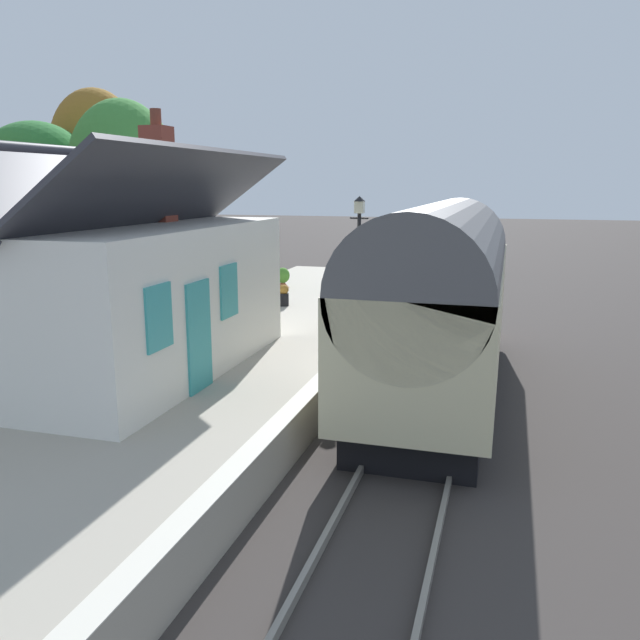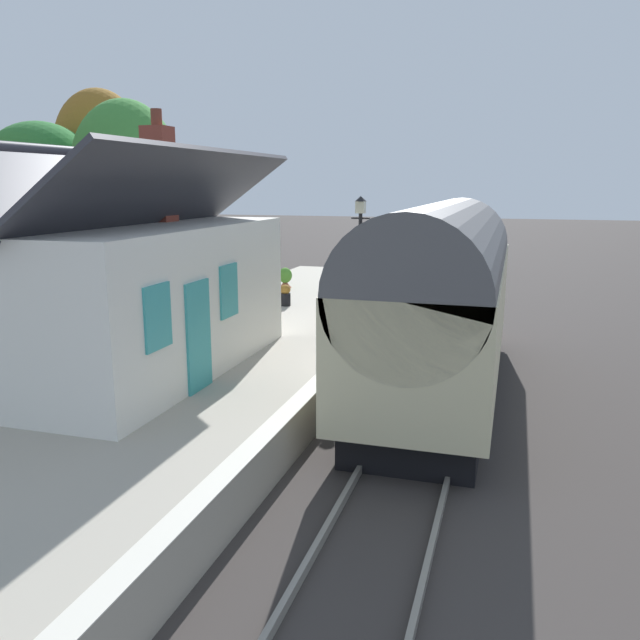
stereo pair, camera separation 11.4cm
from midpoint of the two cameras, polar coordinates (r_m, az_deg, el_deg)
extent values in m
plane|color=#383330|center=(14.18, 6.34, -7.49)|extent=(160.00, 160.00, 0.00)
cube|color=#A39B8C|center=(15.32, -9.32, -4.43)|extent=(32.00, 6.42, 0.84)
cube|color=beige|center=(14.17, 1.72, -3.84)|extent=(32.00, 0.36, 0.02)
cube|color=gray|center=(13.98, 12.95, -7.72)|extent=(52.00, 0.08, 0.14)
cube|color=gray|center=(14.13, 7.07, -7.28)|extent=(52.00, 0.08, 0.14)
cube|color=black|center=(15.05, 10.58, -5.06)|extent=(9.30, 2.29, 0.70)
cube|color=beige|center=(14.68, 10.81, 0.54)|extent=(10.11, 2.70, 2.30)
cylinder|color=#515154|center=(14.50, 10.99, 5.00)|extent=(10.11, 2.65, 2.65)
cube|color=black|center=(14.83, 5.60, 1.94)|extent=(8.59, 0.03, 0.80)
cylinder|color=black|center=(17.96, 11.68, -2.31)|extent=(0.70, 2.16, 0.70)
cylinder|color=black|center=(12.20, 8.95, -9.11)|extent=(0.70, 2.16, 0.70)
cube|color=black|center=(19.61, 12.48, 4.51)|extent=(0.04, 2.16, 0.90)
cylinder|color=#F2EDCC|center=(19.78, 12.36, 1.71)|extent=(0.06, 0.24, 0.24)
cube|color=red|center=(19.90, 12.31, 0.45)|extent=(0.16, 2.56, 0.24)
cube|color=white|center=(14.01, -15.97, 1.88)|extent=(7.26, 3.88, 3.05)
cube|color=#38383F|center=(13.30, -12.94, 11.15)|extent=(7.76, 2.20, 1.62)
cube|color=#38383F|center=(14.36, -19.81, 10.80)|extent=(7.76, 2.20, 1.62)
cylinder|color=#38383F|center=(13.82, -16.68, 13.87)|extent=(7.76, 0.16, 0.16)
cube|color=brown|center=(14.88, -13.87, 12.44)|extent=(0.56, 0.56, 2.05)
cylinder|color=brown|center=(14.95, -14.11, 17.06)|extent=(0.24, 0.24, 0.36)
cube|color=teal|center=(12.34, -10.48, -1.43)|extent=(0.90, 0.06, 2.10)
cube|color=teal|center=(11.00, -13.93, 0.25)|extent=(0.80, 0.05, 1.10)
cube|color=teal|center=(13.44, -7.87, 2.58)|extent=(0.80, 0.05, 1.10)
cube|color=#26727F|center=(23.63, 2.08, 3.67)|extent=(1.42, 0.46, 0.06)
cube|color=#26727F|center=(23.54, 2.50, 4.20)|extent=(1.40, 0.17, 0.40)
cube|color=black|center=(23.14, 1.66, 2.91)|extent=(0.08, 0.36, 0.44)
cube|color=black|center=(24.19, 2.47, 3.31)|extent=(0.08, 0.36, 0.44)
cylinder|color=black|center=(21.76, 5.01, 2.14)|extent=(0.47, 0.47, 0.33)
ellipsoid|color=#4C8C2D|center=(21.70, 5.03, 3.10)|extent=(0.59, 0.59, 0.62)
cone|color=#D02651|center=(21.67, 5.04, 3.64)|extent=(0.12, 0.12, 0.24)
cylinder|color=black|center=(20.80, -2.94, 1.84)|extent=(0.34, 0.34, 0.41)
ellipsoid|color=olive|center=(20.75, -2.95, 2.72)|extent=(0.34, 0.34, 0.31)
cone|color=#9E5138|center=(24.48, -2.98, 3.23)|extent=(0.48, 0.48, 0.29)
cylinder|color=#9E5138|center=(24.49, -2.97, 2.96)|extent=(0.26, 0.26, 0.06)
ellipsoid|color=#4C8C2D|center=(24.43, -2.98, 3.99)|extent=(0.53, 0.53, 0.58)
cylinder|color=black|center=(17.44, 3.74, 4.37)|extent=(0.10, 0.10, 3.13)
cylinder|color=black|center=(17.31, 3.81, 9.02)|extent=(0.05, 0.50, 0.05)
cube|color=beige|center=(17.30, 3.82, 9.98)|extent=(0.24, 0.24, 0.32)
cone|color=black|center=(17.29, 3.83, 10.71)|extent=(0.32, 0.32, 0.14)
cylinder|color=black|center=(19.99, 4.04, 2.40)|extent=(0.06, 0.06, 1.10)
cylinder|color=black|center=(20.57, 4.41, 2.67)|extent=(0.06, 0.06, 1.10)
cube|color=maroon|center=(20.16, 4.26, 4.70)|extent=(0.90, 0.06, 0.44)
cube|color=black|center=(20.16, 4.26, 4.70)|extent=(0.96, 0.03, 0.50)
cylinder|color=#4C3828|center=(29.70, -22.91, 5.61)|extent=(0.37, 0.37, 3.78)
ellipsoid|color=#2D7233|center=(29.57, -23.44, 11.99)|extent=(4.41, 4.53, 4.06)
cylinder|color=#4C3828|center=(32.58, -18.32, 7.04)|extent=(0.29, 0.29, 4.46)
ellipsoid|color=olive|center=(32.53, -18.80, 14.25)|extent=(4.21, 4.04, 5.36)
cylinder|color=#4C3828|center=(26.74, -16.15, 4.74)|extent=(0.38, 0.38, 3.10)
ellipsoid|color=#3D8438|center=(26.56, -16.60, 12.30)|extent=(4.45, 4.05, 5.64)
camera|label=1|loc=(0.06, -89.76, 0.05)|focal=36.02mm
camera|label=2|loc=(0.06, 90.24, -0.05)|focal=36.02mm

